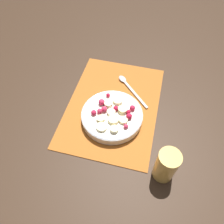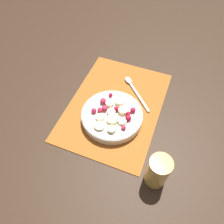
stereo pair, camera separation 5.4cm
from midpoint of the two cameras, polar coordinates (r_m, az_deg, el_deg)
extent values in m
plane|color=#382619|center=(0.81, 2.77, 1.60)|extent=(3.00, 3.00, 0.00)
cube|color=#B26023|center=(0.81, 2.78, 1.73)|extent=(0.45, 0.33, 0.01)
cylinder|color=silver|center=(0.76, 2.04, -1.19)|extent=(0.21, 0.21, 0.03)
torus|color=silver|center=(0.75, 2.06, -0.69)|extent=(0.21, 0.21, 0.01)
cylinder|color=white|center=(0.74, 2.07, -0.49)|extent=(0.19, 0.19, 0.00)
cylinder|color=beige|center=(0.73, -1.07, -1.55)|extent=(0.04, 0.04, 0.01)
cylinder|color=#F4EAB7|center=(0.71, -1.10, -3.77)|extent=(0.05, 0.05, 0.01)
cylinder|color=#F4EAB7|center=(0.74, 1.89, -0.15)|extent=(0.04, 0.04, 0.01)
cylinder|color=#F4EAB7|center=(0.70, 2.10, -4.69)|extent=(0.04, 0.04, 0.01)
cylinder|color=#F4EAB7|center=(0.76, 1.40, 2.16)|extent=(0.04, 0.04, 0.01)
cylinder|color=beige|center=(0.72, 2.22, -2.11)|extent=(0.04, 0.04, 0.01)
cylinder|color=beige|center=(0.72, 4.80, -2.55)|extent=(0.04, 0.04, 0.01)
cylinder|color=#F4EAB7|center=(0.77, 3.99, 2.72)|extent=(0.03, 0.03, 0.01)
cylinder|color=beige|center=(0.74, 4.97, 0.22)|extent=(0.04, 0.04, 0.01)
sphere|color=red|center=(0.72, 6.40, -1.64)|extent=(0.02, 0.02, 0.02)
sphere|color=#DB3356|center=(0.74, 0.15, 0.86)|extent=(0.02, 0.02, 0.02)
sphere|color=#D12347|center=(0.74, -2.69, 0.24)|extent=(0.02, 0.02, 0.02)
sphere|color=#DB3356|center=(0.74, -1.09, 0.47)|extent=(0.02, 0.02, 0.02)
sphere|color=red|center=(0.78, 1.63, 4.39)|extent=(0.01, 0.01, 0.01)
sphere|color=#D12347|center=(0.75, 7.55, 0.42)|extent=(0.02, 0.02, 0.02)
sphere|color=red|center=(0.74, 3.23, 0.74)|extent=(0.02, 0.02, 0.02)
sphere|color=red|center=(0.74, 6.40, -0.52)|extent=(0.01, 0.01, 0.01)
sphere|color=#DB3356|center=(0.76, -0.30, 2.77)|extent=(0.02, 0.02, 0.02)
sphere|color=#DB3356|center=(0.70, 5.26, -4.19)|extent=(0.02, 0.02, 0.02)
cube|color=silver|center=(0.84, 8.95, 3.84)|extent=(0.11, 0.11, 0.00)
ellipsoid|color=silver|center=(0.89, 6.05, 8.23)|extent=(0.05, 0.05, 0.01)
cylinder|color=#F4CC66|center=(0.64, 14.31, -14.96)|extent=(0.06, 0.06, 0.12)
camera|label=1|loc=(0.03, -87.90, 2.90)|focal=35.00mm
camera|label=2|loc=(0.03, 92.10, -2.90)|focal=35.00mm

